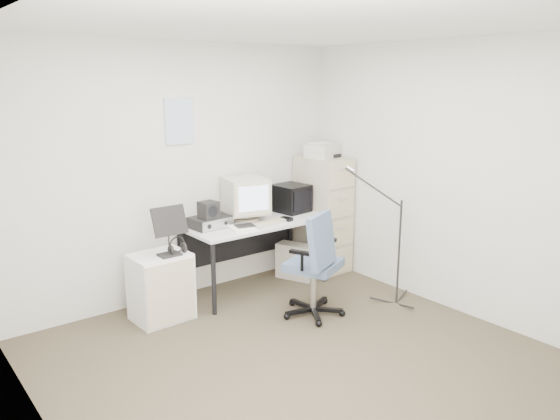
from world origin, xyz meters
TOP-DOWN VIEW (x-y plane):
  - floor at (0.00, 0.00)m, footprint 3.60×3.60m
  - ceiling at (0.00, 0.00)m, footprint 3.60×3.60m
  - wall_back at (0.00, 1.80)m, footprint 3.60×0.02m
  - wall_front at (0.00, -1.80)m, footprint 3.60×0.02m
  - wall_left at (-1.80, 0.00)m, footprint 0.02×3.60m
  - wall_right at (1.80, 0.00)m, footprint 0.02×3.60m
  - wall_calendar at (-0.02, 1.79)m, footprint 0.30×0.02m
  - filing_cabinet at (1.58, 1.48)m, footprint 0.40×0.60m
  - printer at (1.58, 1.49)m, footprint 0.45×0.37m
  - desk at (0.63, 1.45)m, footprint 1.50×0.70m
  - crt_monitor at (0.56, 1.53)m, footprint 0.49×0.50m
  - crt_tv at (1.17, 1.55)m, footprint 0.36×0.38m
  - desk_speaker at (0.86, 1.58)m, footprint 0.09×0.09m
  - keyboard at (0.66, 1.26)m, footprint 0.46×0.25m
  - mouse at (0.88, 1.26)m, footprint 0.09×0.13m
  - radio_receiver at (0.13, 1.52)m, footprint 0.40×0.30m
  - radio_speaker at (0.09, 1.48)m, footprint 0.18×0.17m
  - papers at (0.34, 1.29)m, footprint 0.28×0.34m
  - pc_tower at (1.14, 1.42)m, footprint 0.33×0.46m
  - office_chair at (0.65, 0.58)m, footprint 0.77×0.77m
  - side_cart at (-0.50, 1.37)m, footprint 0.51×0.42m
  - music_stand at (-0.44, 1.28)m, footprint 0.32×0.17m
  - headphones at (-0.36, 1.28)m, footprint 0.22×0.22m
  - mic_stand at (1.48, 0.28)m, footprint 0.03×0.03m

SIDE VIEW (x-z plane):
  - floor at x=0.00m, z-range -0.01..0.00m
  - pc_tower at x=1.14m, z-range 0.00..0.39m
  - side_cart at x=-0.50m, z-range 0.00..0.62m
  - desk at x=0.63m, z-range 0.00..0.73m
  - office_chair at x=0.65m, z-range 0.00..1.01m
  - filing_cabinet at x=1.58m, z-range 0.00..1.30m
  - headphones at x=-0.36m, z-range 0.66..0.69m
  - mic_stand at x=1.48m, z-range 0.00..1.35m
  - papers at x=0.34m, z-range 0.73..0.75m
  - keyboard at x=0.66m, z-range 0.73..0.75m
  - mouse at x=0.88m, z-range 0.73..0.77m
  - radio_receiver at x=0.13m, z-range 0.73..0.84m
  - desk_speaker at x=0.86m, z-range 0.73..0.88m
  - music_stand at x=-0.44m, z-range 0.62..1.08m
  - crt_tv at x=1.17m, z-range 0.73..1.03m
  - radio_speaker at x=0.09m, z-range 0.84..1.00m
  - crt_monitor at x=0.56m, z-range 0.73..1.17m
  - wall_back at x=0.00m, z-range 0.00..2.50m
  - wall_front at x=0.00m, z-range 0.00..2.50m
  - wall_left at x=-1.80m, z-range 0.00..2.50m
  - wall_right at x=1.80m, z-range 0.00..2.50m
  - printer at x=1.58m, z-range 1.30..1.45m
  - wall_calendar at x=-0.02m, z-range 1.53..1.97m
  - ceiling at x=0.00m, z-range 2.50..2.50m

